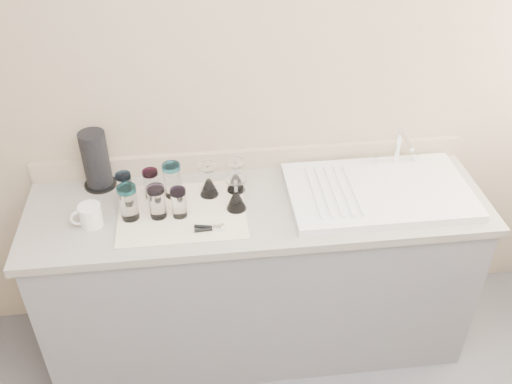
{
  "coord_description": "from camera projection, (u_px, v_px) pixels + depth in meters",
  "views": [
    {
      "loc": [
        -0.25,
        -0.79,
        2.45
      ],
      "look_at": [
        -0.02,
        1.15,
        1.0
      ],
      "focal_mm": 40.0,
      "sensor_mm": 36.0,
      "label": 1
    }
  ],
  "objects": [
    {
      "name": "goblet_back_right",
      "position": [
        236.0,
        181.0,
        2.58
      ],
      "size": [
        0.09,
        0.09,
        0.15
      ],
      "color": "white",
      "rests_on": "dish_towel"
    },
    {
      "name": "tumbler_magenta",
      "position": [
        129.0,
        202.0,
        2.4
      ],
      "size": [
        0.08,
        0.08,
        0.16
      ],
      "color": "white",
      "rests_on": "dish_towel"
    },
    {
      "name": "paper_towel_roll",
      "position": [
        96.0,
        161.0,
        2.57
      ],
      "size": [
        0.15,
        0.15,
        0.28
      ],
      "color": "black",
      "rests_on": "counter_unit"
    },
    {
      "name": "tumbler_lavender",
      "position": [
        179.0,
        203.0,
        2.42
      ],
      "size": [
        0.07,
        0.07,
        0.13
      ],
      "color": "white",
      "rests_on": "dish_towel"
    },
    {
      "name": "can_opener",
      "position": [
        209.0,
        228.0,
        2.38
      ],
      "size": [
        0.12,
        0.05,
        0.02
      ],
      "color": "silver",
      "rests_on": "dish_towel"
    },
    {
      "name": "tumbler_teal",
      "position": [
        125.0,
        187.0,
        2.51
      ],
      "size": [
        0.07,
        0.07,
        0.14
      ],
      "color": "white",
      "rests_on": "dish_towel"
    },
    {
      "name": "tumbler_cyan",
      "position": [
        151.0,
        184.0,
        2.53
      ],
      "size": [
        0.07,
        0.07,
        0.14
      ],
      "color": "white",
      "rests_on": "dish_towel"
    },
    {
      "name": "tumbler_purple",
      "position": [
        172.0,
        180.0,
        2.53
      ],
      "size": [
        0.08,
        0.08,
        0.16
      ],
      "color": "white",
      "rests_on": "dish_towel"
    },
    {
      "name": "white_mug",
      "position": [
        90.0,
        216.0,
        2.39
      ],
      "size": [
        0.14,
        0.11,
        0.1
      ],
      "color": "silver",
      "rests_on": "counter_unit"
    },
    {
      "name": "goblet_front_right",
      "position": [
        236.0,
        198.0,
        2.47
      ],
      "size": [
        0.09,
        0.09,
        0.16
      ],
      "color": "white",
      "rests_on": "dish_towel"
    },
    {
      "name": "room_envelope",
      "position": [
        328.0,
        304.0,
        1.19
      ],
      "size": [
        3.54,
        3.5,
        2.52
      ],
      "color": "#4D4D51",
      "rests_on": "ground"
    },
    {
      "name": "dish_towel",
      "position": [
        182.0,
        212.0,
        2.48
      ],
      "size": [
        0.55,
        0.42,
        0.01
      ],
      "primitive_type": "cube",
      "color": "white",
      "rests_on": "counter_unit"
    },
    {
      "name": "sink_unit",
      "position": [
        379.0,
        191.0,
        2.58
      ],
      "size": [
        0.82,
        0.5,
        0.22
      ],
      "color": "white",
      "rests_on": "counter_unit"
    },
    {
      "name": "tumbler_blue",
      "position": [
        157.0,
        202.0,
        2.41
      ],
      "size": [
        0.08,
        0.08,
        0.15
      ],
      "color": "white",
      "rests_on": "dish_towel"
    },
    {
      "name": "goblet_back_left",
      "position": [
        209.0,
        185.0,
        2.55
      ],
      "size": [
        0.09,
        0.09,
        0.15
      ],
      "color": "white",
      "rests_on": "dish_towel"
    },
    {
      "name": "counter_unit",
      "position": [
        258.0,
        275.0,
        2.81
      ],
      "size": [
        2.06,
        0.62,
        0.9
      ],
      "color": "slate",
      "rests_on": "ground"
    }
  ]
}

